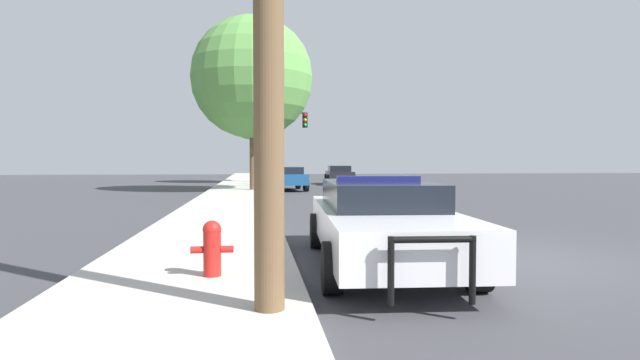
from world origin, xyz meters
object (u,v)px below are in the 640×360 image
(police_car, at_px, (380,220))
(car_background_oncoming, at_px, (339,174))
(traffic_light, at_px, (277,132))
(tree_sidewalk_far, at_px, (253,108))
(tree_sidewalk_mid, at_px, (252,78))
(car_background_midblock, at_px, (286,177))
(fire_hydrant, at_px, (212,246))

(police_car, distance_m, car_background_oncoming, 27.13)
(traffic_light, distance_m, tree_sidewalk_far, 7.32)
(tree_sidewalk_mid, bearing_deg, tree_sidewalk_far, 89.81)
(car_background_midblock, height_order, car_background_oncoming, car_background_oncoming)
(fire_hydrant, height_order, tree_sidewalk_far, tree_sidewalk_far)
(traffic_light, relative_size, tree_sidewalk_far, 0.59)
(traffic_light, height_order, car_background_midblock, traffic_light)
(car_background_midblock, bearing_deg, tree_sidewalk_mid, -151.56)
(car_background_midblock, bearing_deg, tree_sidewalk_far, 96.36)
(police_car, xyz_separation_m, car_background_midblock, (-0.21, 20.13, 0.01))
(tree_sidewalk_far, bearing_deg, car_background_oncoming, -22.84)
(traffic_light, bearing_deg, police_car, -88.43)
(tree_sidewalk_far, bearing_deg, tree_sidewalk_mid, -90.19)
(police_car, height_order, tree_sidewalk_mid, tree_sidewalk_mid)
(police_car, xyz_separation_m, tree_sidewalk_mid, (-2.06, 18.92, 5.29))
(fire_hydrant, xyz_separation_m, car_background_oncoming, (6.45, 27.86, 0.20))
(fire_hydrant, relative_size, car_background_midblock, 0.17)
(tree_sidewalk_mid, bearing_deg, traffic_light, 68.16)
(police_car, xyz_separation_m, tree_sidewalk_far, (-2.02, 29.36, 4.82))
(fire_hydrant, height_order, tree_sidewalk_mid, tree_sidewalk_mid)
(police_car, height_order, car_background_oncoming, police_car)
(fire_hydrant, distance_m, car_background_oncoming, 28.59)
(police_car, distance_m, car_background_midblock, 20.13)
(traffic_light, bearing_deg, fire_hydrant, -94.60)
(police_car, bearing_deg, traffic_light, -84.59)
(police_car, distance_m, tree_sidewalk_mid, 19.75)
(car_background_oncoming, xyz_separation_m, tree_sidewalk_mid, (-6.00, -7.93, 5.29))
(car_background_midblock, xyz_separation_m, tree_sidewalk_far, (-1.81, 9.23, 4.81))
(traffic_light, distance_m, tree_sidewalk_mid, 4.68)
(traffic_light, xyz_separation_m, tree_sidewalk_far, (-1.41, 6.84, 2.16))
(traffic_light, bearing_deg, car_background_oncoming, 43.53)
(tree_sidewalk_far, bearing_deg, police_car, -86.05)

